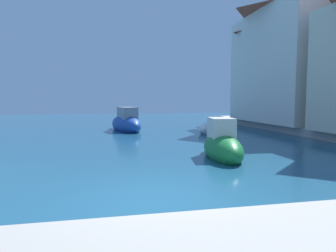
% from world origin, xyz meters
% --- Properties ---
extents(ground, '(80.00, 80.00, 0.00)m').
position_xyz_m(ground, '(0.00, 0.00, 0.00)').
color(ground, '#1E5170').
extents(moored_boat_3, '(1.69, 3.40, 1.69)m').
position_xyz_m(moored_boat_3, '(3.17, 4.06, 0.42)').
color(moored_boat_3, '#197233').
rests_on(moored_boat_3, ground).
extents(moored_boat_4, '(3.30, 2.51, 1.02)m').
position_xyz_m(moored_boat_4, '(5.85, 11.66, 0.28)').
color(moored_boat_4, white).
rests_on(moored_boat_4, ground).
extents(moored_boat_5, '(2.55, 4.80, 1.94)m').
position_xyz_m(moored_boat_5, '(0.28, 14.34, 0.49)').
color(moored_boat_5, '#1E479E').
rests_on(moored_boat_5, ground).
extents(waterfront_building_annex, '(7.29, 9.60, 9.19)m').
position_xyz_m(waterfront_building_annex, '(13.00, 13.56, 5.16)').
color(waterfront_building_annex, silver).
rests_on(waterfront_building_annex, quay_promenade).
extents(waterfront_building_far, '(5.56, 7.10, 7.99)m').
position_xyz_m(waterfront_building_far, '(13.00, 16.65, 4.54)').
color(waterfront_building_far, beige).
rests_on(waterfront_building_far, quay_promenade).
extents(quayside_tree, '(2.65, 2.65, 4.12)m').
position_xyz_m(quayside_tree, '(12.61, 13.81, 3.28)').
color(quayside_tree, brown).
rests_on(quayside_tree, quay_promenade).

